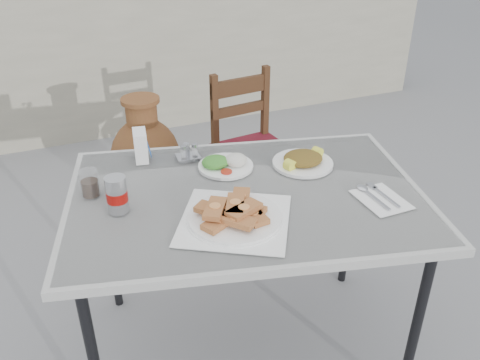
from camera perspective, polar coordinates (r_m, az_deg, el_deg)
name	(u,v)px	position (r m, az deg, el deg)	size (l,w,h in m)	color
ground	(202,338)	(2.45, -4.24, -17.28)	(80.00, 80.00, 0.00)	slate
cafe_table	(246,205)	(1.93, 0.71, -2.84)	(1.50, 1.19, 0.81)	black
pide_plate	(235,212)	(1.73, -0.60, -3.61)	(0.50, 0.50, 0.08)	white
salad_rice_plate	(225,163)	(2.06, -1.69, 1.90)	(0.23, 0.23, 0.06)	white
salad_chopped_plate	(303,160)	(2.10, 7.08, 2.23)	(0.25, 0.25, 0.05)	white
soda_can	(117,195)	(1.81, -13.66, -1.59)	(0.07, 0.07, 0.13)	silver
cola_glass	(90,185)	(1.94, -16.51, -0.51)	(0.07, 0.07, 0.10)	white
napkin_holder	(141,146)	(2.15, -11.09, 3.81)	(0.08, 0.11, 0.13)	white
condiment_caddy	(188,154)	(2.14, -5.84, 2.97)	(0.10, 0.08, 0.07)	#B5B6BC
cutlery_napkin	(378,197)	(1.93, 15.24, -1.87)	(0.15, 0.21, 0.01)	white
chair	(251,148)	(3.01, 1.27, 3.62)	(0.44, 0.44, 0.90)	#361D0E
terracotta_urn	(146,161)	(3.16, -10.48, 2.13)	(0.43, 0.43, 0.76)	brown
back_wall	(98,63)	(4.30, -15.69, 12.55)	(6.00, 0.25, 1.20)	#ABA48E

